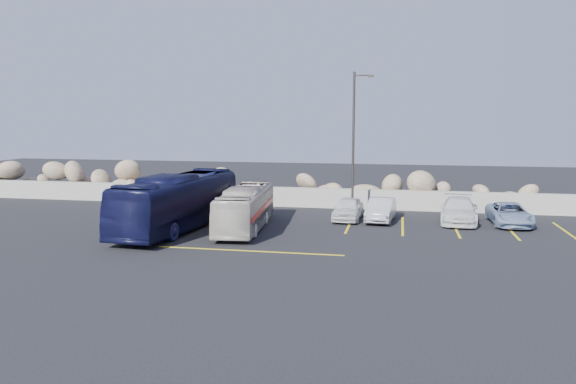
% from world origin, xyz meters
% --- Properties ---
extents(ground, '(90.00, 90.00, 0.00)m').
position_xyz_m(ground, '(0.00, 0.00, 0.00)').
color(ground, black).
rests_on(ground, ground).
extents(seawall, '(60.00, 0.40, 1.20)m').
position_xyz_m(seawall, '(0.00, 12.00, 0.60)').
color(seawall, gray).
rests_on(seawall, ground).
extents(riprap_pile, '(54.00, 2.80, 2.60)m').
position_xyz_m(riprap_pile, '(0.00, 13.20, 1.30)').
color(riprap_pile, '#8B735B').
rests_on(riprap_pile, ground).
extents(parking_lines, '(18.16, 9.36, 0.01)m').
position_xyz_m(parking_lines, '(4.64, 5.57, 0.01)').
color(parking_lines, gold).
rests_on(parking_lines, ground).
extents(lamppost, '(1.14, 0.18, 8.00)m').
position_xyz_m(lamppost, '(2.56, 9.50, 4.30)').
color(lamppost, '#302C2B').
rests_on(lamppost, ground).
extents(vintage_bus, '(2.41, 7.67, 2.10)m').
position_xyz_m(vintage_bus, '(-2.39, 4.66, 1.05)').
color(vintage_bus, beige).
rests_on(vintage_bus, ground).
extents(tour_coach, '(3.12, 10.03, 2.75)m').
position_xyz_m(tour_coach, '(-5.65, 4.01, 1.37)').
color(tour_coach, black).
rests_on(tour_coach, ground).
extents(car_a, '(1.62, 3.65, 1.22)m').
position_xyz_m(car_a, '(2.38, 8.23, 0.61)').
color(car_a, silver).
rests_on(car_a, ground).
extents(car_b, '(1.61, 3.77, 1.21)m').
position_xyz_m(car_b, '(4.14, 8.21, 0.61)').
color(car_b, '#B9B8BE').
rests_on(car_b, ground).
extents(car_c, '(2.16, 4.59, 1.29)m').
position_xyz_m(car_c, '(8.19, 8.61, 0.65)').
color(car_c, silver).
rests_on(car_c, ground).
extents(car_d, '(1.98, 4.12, 1.13)m').
position_xyz_m(car_d, '(10.71, 8.40, 0.57)').
color(car_d, '#7C90B0').
rests_on(car_d, ground).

